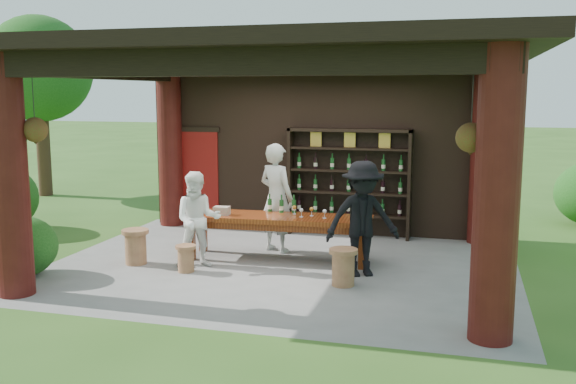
% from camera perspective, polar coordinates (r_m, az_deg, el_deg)
% --- Properties ---
extents(ground, '(90.00, 90.00, 0.00)m').
position_cam_1_polar(ground, '(10.47, -0.58, -6.56)').
color(ground, '#2D5119').
rests_on(ground, ground).
extents(pavilion, '(7.50, 6.00, 3.60)m').
position_cam_1_polar(pavilion, '(10.53, -0.03, 5.31)').
color(pavilion, slate).
rests_on(pavilion, ground).
extents(wine_shelf, '(2.38, 0.36, 2.10)m').
position_cam_1_polar(wine_shelf, '(12.46, 5.42, 0.84)').
color(wine_shelf, black).
rests_on(wine_shelf, ground).
extents(tasting_table, '(3.15, 0.98, 0.75)m').
position_cam_1_polar(tasting_table, '(10.70, -0.86, -2.75)').
color(tasting_table, '#5D240D').
rests_on(tasting_table, ground).
extents(stool_near_left, '(0.32, 0.32, 0.43)m').
position_cam_1_polar(stool_near_left, '(10.19, -9.07, -5.79)').
color(stool_near_left, brown).
rests_on(stool_near_left, ground).
extents(stool_near_right, '(0.42, 0.42, 0.55)m').
position_cam_1_polar(stool_near_right, '(9.39, 4.93, -6.58)').
color(stool_near_right, brown).
rests_on(stool_near_right, ground).
extents(stool_far_left, '(0.44, 0.44, 0.57)m').
position_cam_1_polar(stool_far_left, '(10.79, -13.39, -4.67)').
color(stool_far_left, brown).
rests_on(stool_far_left, ground).
extents(host, '(0.82, 0.71, 1.91)m').
position_cam_1_polar(host, '(11.22, -1.04, -0.51)').
color(host, beige).
rests_on(host, ground).
extents(guest_woman, '(0.91, 0.82, 1.54)m').
position_cam_1_polar(guest_woman, '(10.35, -8.02, -2.44)').
color(guest_woman, white).
rests_on(guest_woman, ground).
extents(guest_man, '(1.31, 1.08, 1.77)m').
position_cam_1_polar(guest_man, '(9.79, 6.62, -2.39)').
color(guest_man, black).
rests_on(guest_man, ground).
extents(table_bottles, '(0.51, 0.13, 0.31)m').
position_cam_1_polar(table_bottles, '(10.95, -0.57, -1.01)').
color(table_bottles, '#194C1E').
rests_on(table_bottles, tasting_table).
extents(table_glasses, '(0.64, 0.28, 0.15)m').
position_cam_1_polar(table_glasses, '(10.62, 1.78, -1.77)').
color(table_glasses, silver).
rests_on(table_glasses, tasting_table).
extents(napkin_basket, '(0.27, 0.20, 0.14)m').
position_cam_1_polar(napkin_basket, '(10.80, -5.91, -1.66)').
color(napkin_basket, '#BF6672').
rests_on(napkin_basket, tasting_table).
extents(shrubs, '(14.97, 9.21, 1.36)m').
position_cam_1_polar(shrubs, '(10.90, 12.15, -3.11)').
color(shrubs, '#194C14').
rests_on(shrubs, ground).
extents(trees, '(21.91, 11.32, 4.80)m').
position_cam_1_polar(trees, '(11.69, 21.31, 11.13)').
color(trees, '#3F2819').
rests_on(trees, ground).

